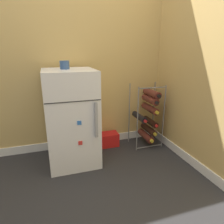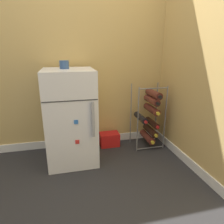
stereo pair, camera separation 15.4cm
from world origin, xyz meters
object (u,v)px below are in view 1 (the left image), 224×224
at_px(wine_rack, 148,115).
at_px(fridge_top_cup, 65,65).
at_px(mini_fridge, 71,118).
at_px(soda_box, 109,139).

relative_size(wine_rack, fridge_top_cup, 8.47).
xyz_separation_m(mini_fridge, fridge_top_cup, (-0.03, 0.03, 0.50)).
xyz_separation_m(mini_fridge, soda_box, (0.44, 0.20, -0.39)).
xyz_separation_m(wine_rack, fridge_top_cup, (-0.93, -0.07, 0.60)).
height_order(mini_fridge, wine_rack, mini_fridge).
bearing_deg(mini_fridge, soda_box, 24.30).
distance_m(mini_fridge, fridge_top_cup, 0.51).
xyz_separation_m(wine_rack, soda_box, (-0.46, 0.10, -0.29)).
relative_size(mini_fridge, fridge_top_cup, 10.73).
height_order(wine_rack, soda_box, wine_rack).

